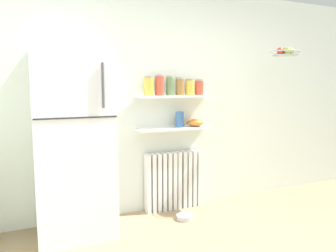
{
  "coord_description": "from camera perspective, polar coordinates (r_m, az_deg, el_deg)",
  "views": [
    {
      "loc": [
        -1.61,
        -1.53,
        1.47
      ],
      "look_at": [
        -0.27,
        1.6,
        1.05
      ],
      "focal_mm": 34.72,
      "sensor_mm": 36.0,
      "label": 1
    }
  ],
  "objects": [
    {
      "name": "storage_jar_3",
      "position": [
        3.78,
        2.1,
        6.98
      ],
      "size": [
        0.1,
        0.1,
        0.21
      ],
      "color": "olive",
      "rests_on": "wall_shelf_upper"
    },
    {
      "name": "vase",
      "position": [
        3.8,
        2.1,
        1.15
      ],
      "size": [
        0.1,
        0.1,
        0.18
      ],
      "primitive_type": "cylinder",
      "color": "#38609E",
      "rests_on": "wall_shelf_lower"
    },
    {
      "name": "wall_shelf_upper",
      "position": [
        3.75,
        1.21,
        5.23
      ],
      "size": [
        0.9,
        0.22,
        0.02
      ],
      "primitive_type": "cube",
      "color": "white"
    },
    {
      "name": "storage_jar_4",
      "position": [
        3.83,
        3.82,
        6.82
      ],
      "size": [
        0.11,
        0.11,
        0.19
      ],
      "color": "yellow",
      "rests_on": "wall_shelf_upper"
    },
    {
      "name": "shelf_bowl",
      "position": [
        3.89,
        4.8,
        0.6
      ],
      "size": [
        0.2,
        0.2,
        0.09
      ],
      "primitive_type": "ellipsoid",
      "color": "orange",
      "rests_on": "wall_shelf_lower"
    },
    {
      "name": "back_wall",
      "position": [
        3.92,
        1.06,
        4.57
      ],
      "size": [
        7.04,
        0.1,
        2.6
      ],
      "primitive_type": "cube",
      "color": "silver",
      "rests_on": "ground_plane"
    },
    {
      "name": "pet_food_bowl",
      "position": [
        3.75,
        2.95,
        -15.66
      ],
      "size": [
        0.18,
        0.18,
        0.05
      ],
      "primitive_type": "cylinder",
      "color": "#B7B7BC",
      "rests_on": "ground_plane"
    },
    {
      "name": "storage_jar_5",
      "position": [
        3.89,
        5.5,
        6.78
      ],
      "size": [
        0.1,
        0.1,
        0.18
      ],
      "color": "#C64C38",
      "rests_on": "wall_shelf_upper"
    },
    {
      "name": "radiator",
      "position": [
        3.94,
        0.99,
        -9.54
      ],
      "size": [
        0.7,
        0.12,
        0.69
      ],
      "color": "white",
      "rests_on": "ground_plane"
    },
    {
      "name": "wall_shelf_lower",
      "position": [
        3.78,
        1.2,
        -0.44
      ],
      "size": [
        0.9,
        0.22,
        0.02
      ],
      "primitive_type": "cube",
      "color": "white"
    },
    {
      "name": "storage_jar_0",
      "position": [
        3.63,
        -3.37,
        7.0
      ],
      "size": [
        0.11,
        0.11,
        0.21
      ],
      "color": "yellow",
      "rests_on": "wall_shelf_upper"
    },
    {
      "name": "storage_jar_1",
      "position": [
        3.68,
        -1.5,
        7.19
      ],
      "size": [
        0.1,
        0.1,
        0.23
      ],
      "color": "#C64C38",
      "rests_on": "wall_shelf_upper"
    },
    {
      "name": "storage_jar_2",
      "position": [
        3.72,
        0.32,
        7.08
      ],
      "size": [
        0.08,
        0.08,
        0.22
      ],
      "color": "#5B7F4C",
      "rests_on": "wall_shelf_upper"
    },
    {
      "name": "refrigerator",
      "position": [
        3.28,
        -16.28,
        -3.12
      ],
      "size": [
        0.73,
        0.66,
        1.81
      ],
      "color": "silver",
      "rests_on": "ground_plane"
    },
    {
      "name": "hanging_fruit_basket",
      "position": [
        4.13,
        19.87,
        12.12
      ],
      "size": [
        0.35,
        0.35,
        0.1
      ],
      "color": "#B2B2B7"
    }
  ]
}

